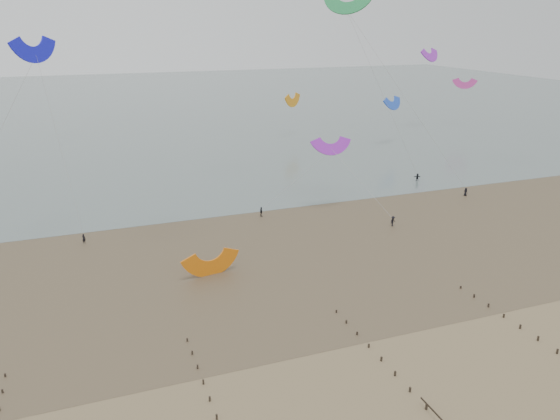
# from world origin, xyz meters

# --- Properties ---
(ground) EXTENTS (500.00, 500.00, 0.00)m
(ground) POSITION_xyz_m (0.00, 0.00, 0.00)
(ground) COLOR brown
(ground) RESTS_ON ground
(sea_and_shore) EXTENTS (500.00, 665.00, 0.03)m
(sea_and_shore) POSITION_xyz_m (-4.08, 34.40, 0.01)
(sea_and_shore) COLOR #475654
(sea_and_shore) RESTS_ON ground
(kitesurfer_lead) EXTENTS (0.69, 0.63, 1.58)m
(kitesurfer_lead) POSITION_xyz_m (-23.74, 45.36, 0.79)
(kitesurfer_lead) COLOR black
(kitesurfer_lead) RESTS_ON ground
(kitesurfers) EXTENTS (130.39, 23.42, 1.78)m
(kitesurfers) POSITION_xyz_m (34.67, 47.13, 0.86)
(kitesurfers) COLOR black
(kitesurfers) RESTS_ON ground
(grounded_kite) EXTENTS (7.77, 6.49, 3.85)m
(grounded_kite) POSITION_xyz_m (-7.60, 27.36, 0.00)
(grounded_kite) COLOR orange
(grounded_kite) RESTS_ON ground
(kites_airborne) EXTENTS (245.87, 107.87, 42.34)m
(kites_airborne) POSITION_xyz_m (-4.14, 86.19, 22.97)
(kites_airborne) COLOR blue
(kites_airborne) RESTS_ON ground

